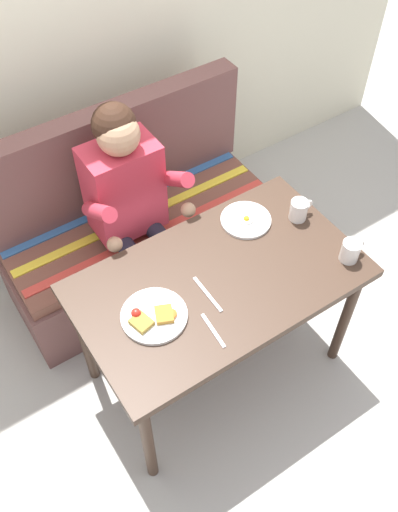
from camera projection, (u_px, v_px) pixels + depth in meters
ground_plane at (215, 364)px, 2.88m from camera, size 8.00×8.00×0.00m
back_wall at (64, 17)px, 2.55m from camera, size 4.40×0.10×2.60m
table at (218, 289)px, 2.38m from camera, size 1.20×0.70×0.73m
couch at (136, 229)px, 3.03m from camera, size 1.44×0.56×1.00m
person at (131, 200)px, 2.59m from camera, size 0.45×0.61×1.21m
plate_breakfast at (154, 316)px, 2.18m from camera, size 0.26×0.26×0.05m
plate_eggs at (246, 220)px, 2.52m from camera, size 0.23×0.23×0.04m
coffee_mug at (299, 210)px, 2.50m from camera, size 0.12×0.08×0.10m
coffee_mug_second at (351, 250)px, 2.34m from camera, size 0.12×0.08×0.10m
fork at (213, 330)px, 2.15m from camera, size 0.03×0.17×0.00m
knife at (208, 294)px, 2.26m from camera, size 0.02×0.20×0.00m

